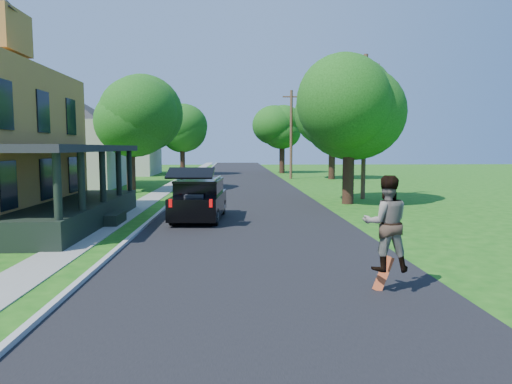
{
  "coord_description": "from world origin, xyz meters",
  "views": [
    {
      "loc": [
        -0.61,
        -12.14,
        3.02
      ],
      "look_at": [
        0.1,
        3.0,
        1.55
      ],
      "focal_mm": 32.0,
      "sensor_mm": 36.0,
      "label": 1
    }
  ],
  "objects_px": {
    "black_suv": "(199,199)",
    "tree_right_near": "(349,102)",
    "utility_pole_near": "(364,125)",
    "skateboarder": "(386,223)"
  },
  "relations": [
    {
      "from": "black_suv",
      "to": "utility_pole_near",
      "type": "height_order",
      "value": "utility_pole_near"
    },
    {
      "from": "skateboarder",
      "to": "tree_right_near",
      "type": "xyz_separation_m",
      "value": [
        2.95,
        15.13,
        3.98
      ]
    },
    {
      "from": "tree_right_near",
      "to": "utility_pole_near",
      "type": "relative_size",
      "value": 1.02
    },
    {
      "from": "black_suv",
      "to": "tree_right_near",
      "type": "bearing_deg",
      "value": 38.18
    },
    {
      "from": "black_suv",
      "to": "tree_right_near",
      "type": "distance_m",
      "value": 10.23
    },
    {
      "from": "black_suv",
      "to": "skateboarder",
      "type": "relative_size",
      "value": 2.53
    },
    {
      "from": "black_suv",
      "to": "utility_pole_near",
      "type": "xyz_separation_m",
      "value": [
        9.1,
        7.52,
        3.47
      ]
    },
    {
      "from": "black_suv",
      "to": "utility_pole_near",
      "type": "relative_size",
      "value": 0.6
    },
    {
      "from": "black_suv",
      "to": "tree_right_near",
      "type": "relative_size",
      "value": 0.58
    },
    {
      "from": "tree_right_near",
      "to": "skateboarder",
      "type": "bearing_deg",
      "value": -101.03
    }
  ]
}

